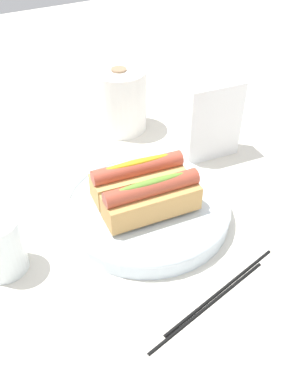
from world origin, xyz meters
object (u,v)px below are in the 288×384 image
hotdog_back (137,179)px  chopstick_far (209,304)px  water_glass (0,247)px  chopstick_near (222,289)px  hotdog_front (152,198)px  serving_bowl (144,209)px  paper_towel_roll (120,100)px  napkin_box (211,120)px

hotdog_back → chopstick_far: 0.23m
water_glass → chopstick_near: water_glass is taller
hotdog_front → hotdog_back: (0.00, 0.05, 0.00)m
hotdog_front → chopstick_near: hotdog_front is taller
hotdog_back → chopstick_far: (-0.01, -0.22, -0.06)m
water_glass → chopstick_far: bearing=-42.7°
serving_bowl → hotdog_front: hotdog_front is taller
hotdog_front → hotdog_back: same height
serving_bowl → chopstick_near: bearing=-83.8°
paper_towel_roll → napkin_box: napkin_box is taller
napkin_box → paper_towel_roll: bearing=126.9°
napkin_box → hotdog_front: bearing=-141.5°
hotdog_front → chopstick_near: (0.02, -0.16, -0.06)m
serving_bowl → water_glass: 0.23m
napkin_box → chopstick_far: (-0.21, -0.30, -0.07)m
serving_bowl → hotdog_front: size_ratio=1.78×
water_glass → napkin_box: napkin_box is taller
serving_bowl → paper_towel_roll: (0.10, 0.28, 0.05)m
serving_bowl → hotdog_front: 0.05m
paper_towel_roll → chopstick_far: bearing=-103.0°
napkin_box → water_glass: bearing=-161.2°
hotdog_back → napkin_box: (0.20, 0.07, 0.01)m
water_glass → chopstick_near: (0.25, -0.19, -0.04)m
chopstick_near → hotdog_front: bearing=86.1°
paper_towel_roll → chopstick_far: paper_towel_roll is taller
hotdog_back → napkin_box: 0.22m
serving_bowl → napkin_box: bearing=26.7°
hotdog_front → water_glass: (-0.23, 0.03, -0.02)m
chopstick_near → paper_towel_roll: bearing=68.3°
paper_towel_roll → napkin_box: (0.10, -0.18, 0.01)m
napkin_box → chopstick_far: 0.37m
hotdog_front → hotdog_back: 0.06m
hotdog_back → paper_towel_roll: bearing=68.7°
water_glass → hotdog_back: bearing=5.2°
water_glass → chopstick_near: size_ratio=0.41×
hotdog_back → water_glass: hotdog_back is taller
paper_towel_roll → hotdog_front: bearing=-108.4°
paper_towel_roll → chopstick_far: (-0.11, -0.47, -0.06)m
napkin_box → serving_bowl: bearing=-147.1°
chopstick_far → hotdog_back: bearing=75.2°
serving_bowl → napkin_box: napkin_box is taller
hotdog_front → water_glass: size_ratio=1.71×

